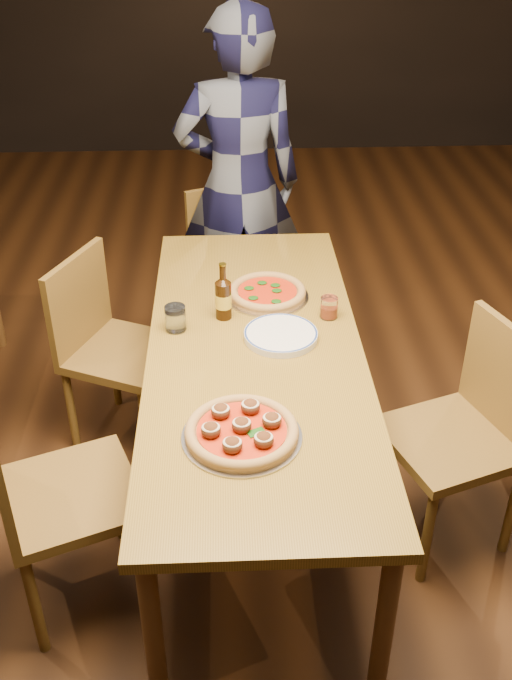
{
  "coord_description": "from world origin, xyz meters",
  "views": [
    {
      "loc": [
        -0.1,
        -2.34,
        2.3
      ],
      "look_at": [
        0.0,
        -0.05,
        0.82
      ],
      "focal_mm": 40.0,
      "sensor_mm": 36.0,
      "label": 1
    }
  ],
  "objects_px": {
    "pizza_meatball": "(242,431)",
    "beer_bottle": "(223,299)",
    "water_glass": "(175,318)",
    "diner": "(239,185)",
    "table_main": "(255,364)",
    "plate_stack": "(281,335)",
    "chair_main_e": "(450,439)",
    "pizza_margherita": "(267,293)",
    "amber_glass": "(329,308)",
    "chair_main_nw": "(70,493)",
    "chair_end": "(238,270)",
    "chair_main_sw": "(124,352)"
  },
  "relations": [
    {
      "from": "diner",
      "to": "chair_end",
      "type": "bearing_deg",
      "value": 77.89
    },
    {
      "from": "pizza_meatball",
      "to": "water_glass",
      "type": "xyz_separation_m",
      "value": [
        -0.24,
        0.65,
        0.02
      ]
    },
    {
      "from": "chair_main_e",
      "to": "pizza_margherita",
      "type": "distance_m",
      "value": 0.93
    },
    {
      "from": "chair_end",
      "to": "pizza_meatball",
      "type": "relative_size",
      "value": 2.32
    },
    {
      "from": "chair_main_nw",
      "to": "amber_glass",
      "type": "distance_m",
      "value": 1.2
    },
    {
      "from": "chair_main_nw",
      "to": "pizza_meatball",
      "type": "height_order",
      "value": "chair_main_nw"
    },
    {
      "from": "table_main",
      "to": "chair_main_sw",
      "type": "bearing_deg",
      "value": 142.05
    },
    {
      "from": "water_glass",
      "to": "chair_end",
      "type": "bearing_deg",
      "value": 76.28
    },
    {
      "from": "chair_main_sw",
      "to": "diner",
      "type": "bearing_deg",
      "value": -7.31
    },
    {
      "from": "chair_main_e",
      "to": "pizza_margherita",
      "type": "relative_size",
      "value": 2.76
    },
    {
      "from": "plate_stack",
      "to": "diner",
      "type": "height_order",
      "value": "diner"
    },
    {
      "from": "water_glass",
      "to": "diner",
      "type": "xyz_separation_m",
      "value": [
        0.27,
        1.16,
        0.08
      ]
    },
    {
      "from": "table_main",
      "to": "plate_stack",
      "type": "height_order",
      "value": "plate_stack"
    },
    {
      "from": "pizza_meatball",
      "to": "chair_main_e",
      "type": "bearing_deg",
      "value": 20.13
    },
    {
      "from": "pizza_meatball",
      "to": "plate_stack",
      "type": "bearing_deg",
      "value": 73.98
    },
    {
      "from": "chair_main_e",
      "to": "amber_glass",
      "type": "height_order",
      "value": "chair_main_e"
    },
    {
      "from": "beer_bottle",
      "to": "pizza_margherita",
      "type": "bearing_deg",
      "value": 40.24
    },
    {
      "from": "chair_main_nw",
      "to": "chair_main_sw",
      "type": "xyz_separation_m",
      "value": [
        0.09,
        0.88,
        -0.02
      ]
    },
    {
      "from": "chair_end",
      "to": "pizza_margherita",
      "type": "bearing_deg",
      "value": -105.68
    },
    {
      "from": "chair_end",
      "to": "amber_glass",
      "type": "bearing_deg",
      "value": -94.22
    },
    {
      "from": "chair_end",
      "to": "plate_stack",
      "type": "relative_size",
      "value": 3.16
    },
    {
      "from": "chair_main_e",
      "to": "beer_bottle",
      "type": "distance_m",
      "value": 1.01
    },
    {
      "from": "table_main",
      "to": "water_glass",
      "type": "height_order",
      "value": "water_glass"
    },
    {
      "from": "pizza_margherita",
      "to": "chair_main_sw",
      "type": "bearing_deg",
      "value": 175.38
    },
    {
      "from": "chair_main_e",
      "to": "water_glass",
      "type": "xyz_separation_m",
      "value": [
        -1.01,
        0.37,
        0.33
      ]
    },
    {
      "from": "chair_main_sw",
      "to": "plate_stack",
      "type": "distance_m",
      "value": 0.81
    },
    {
      "from": "chair_main_e",
      "to": "beer_bottle",
      "type": "bearing_deg",
      "value": -138.57
    },
    {
      "from": "table_main",
      "to": "diner",
      "type": "height_order",
      "value": "diner"
    },
    {
      "from": "pizza_meatball",
      "to": "beer_bottle",
      "type": "bearing_deg",
      "value": 93.91
    },
    {
      "from": "pizza_margherita",
      "to": "amber_glass",
      "type": "relative_size",
      "value": 3.97
    },
    {
      "from": "beer_bottle",
      "to": "diner",
      "type": "distance_m",
      "value": 1.08
    },
    {
      "from": "chair_end",
      "to": "plate_stack",
      "type": "height_order",
      "value": "chair_end"
    },
    {
      "from": "pizza_margherita",
      "to": "diner",
      "type": "bearing_deg",
      "value": 95.73
    },
    {
      "from": "chair_main_sw",
      "to": "chair_end",
      "type": "bearing_deg",
      "value": -9.44
    },
    {
      "from": "chair_end",
      "to": "diner",
      "type": "height_order",
      "value": "diner"
    },
    {
      "from": "chair_main_sw",
      "to": "pizza_meatball",
      "type": "bearing_deg",
      "value": -128.33
    },
    {
      "from": "beer_bottle",
      "to": "chair_main_e",
      "type": "bearing_deg",
      "value": -28.6
    },
    {
      "from": "pizza_margherita",
      "to": "amber_glass",
      "type": "bearing_deg",
      "value": -35.88
    },
    {
      "from": "beer_bottle",
      "to": "water_glass",
      "type": "xyz_separation_m",
      "value": [
        -0.18,
        -0.08,
        -0.03
      ]
    },
    {
      "from": "pizza_meatball",
      "to": "diner",
      "type": "height_order",
      "value": "diner"
    },
    {
      "from": "water_glass",
      "to": "diner",
      "type": "distance_m",
      "value": 1.2
    },
    {
      "from": "table_main",
      "to": "water_glass",
      "type": "distance_m",
      "value": 0.36
    },
    {
      "from": "chair_main_e",
      "to": "water_glass",
      "type": "bearing_deg",
      "value": -129.98
    },
    {
      "from": "water_glass",
      "to": "diner",
      "type": "relative_size",
      "value": 0.06
    },
    {
      "from": "pizza_margherita",
      "to": "diner",
      "type": "distance_m",
      "value": 0.94
    },
    {
      "from": "chair_end",
      "to": "pizza_meatball",
      "type": "height_order",
      "value": "chair_end"
    },
    {
      "from": "water_glass",
      "to": "amber_glass",
      "type": "height_order",
      "value": "water_glass"
    },
    {
      "from": "pizza_margherita",
      "to": "diner",
      "type": "xyz_separation_m",
      "value": [
        -0.09,
        0.92,
        0.11
      ]
    },
    {
      "from": "chair_main_sw",
      "to": "diner",
      "type": "distance_m",
      "value": 1.11
    },
    {
      "from": "chair_main_sw",
      "to": "amber_glass",
      "type": "bearing_deg",
      "value": -80.35
    }
  ]
}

